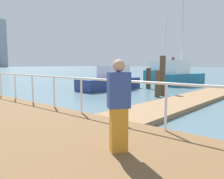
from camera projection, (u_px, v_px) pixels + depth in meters
The scene contains 11 objects.
ground_plane at pixel (22, 91), 15.70m from camera, with size 300.00×300.00×0.00m, color slate.
floating_dock at pixel (192, 99), 11.56m from camera, with size 14.30×2.00×0.18m, color #93704C.
boardwalk_railing at pixel (166, 94), 4.96m from camera, with size 0.06×25.18×1.08m.
dock_piling_1 at pixel (173, 70), 22.06m from camera, with size 0.25×0.25×2.54m, color brown.
dock_piling_2 at pixel (162, 76), 13.50m from camera, with size 0.35×0.35×2.37m, color brown.
dock_piling_3 at pixel (157, 84), 12.95m from camera, with size 0.28×0.28×1.52m, color brown.
dock_piling_4 at pixel (148, 78), 17.27m from camera, with size 0.35×0.35×1.58m, color #473826.
moored_boat_0 at pixel (110, 80), 16.91m from camera, with size 5.20×2.18×1.81m.
moored_boat_2 at pixel (164, 73), 26.55m from camera, with size 5.68×2.74×7.40m.
moored_boat_3 at pixel (180, 76), 20.29m from camera, with size 5.00×2.80×8.94m.
pedestrian_0 at pixel (119, 105), 3.76m from camera, with size 0.42×0.39×1.55m.
Camera 1 is at (-7.64, 5.04, 1.87)m, focal length 36.47 mm.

